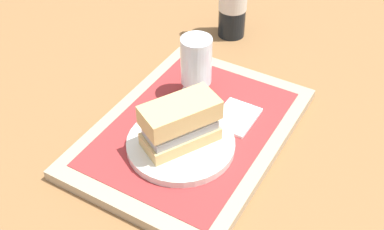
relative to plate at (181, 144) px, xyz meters
The scene contains 7 objects.
ground_plane 0.06m from the plate, ahead, with size 3.00×3.00×0.00m, color olive.
tray 0.06m from the plate, ahead, with size 0.44×0.32×0.02m, color tan.
placemat 0.06m from the plate, ahead, with size 0.38×0.27×0.00m, color #9E2D2D.
plate is the anchor object (origin of this frame).
sandwich 0.05m from the plate, 29.18° to the right, with size 0.14×0.12×0.08m.
beer_glass 0.17m from the plate, 19.85° to the left, with size 0.06×0.06×0.12m.
napkin_folded 0.13m from the plate, 23.12° to the right, with size 0.09×0.07×0.01m, color white.
Camera 1 is at (-0.57, -0.33, 0.63)m, focal length 45.73 mm.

